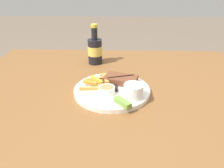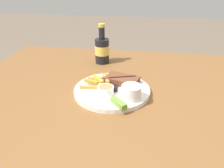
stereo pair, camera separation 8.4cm
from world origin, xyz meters
name	(u,v)px [view 1 (the left image)]	position (x,y,z in m)	size (l,w,h in m)	color
dining_table	(112,110)	(0.00, 0.00, 0.69)	(1.26, 1.04, 0.78)	brown
dinner_plate	(112,91)	(0.00, 0.00, 0.79)	(0.30, 0.30, 0.02)	silver
steak_portion	(121,79)	(0.03, 0.06, 0.81)	(0.15, 0.11, 0.03)	brown
fries_pile	(100,81)	(-0.05, 0.04, 0.81)	(0.15, 0.12, 0.02)	gold
coleslaw_cup	(133,90)	(0.08, -0.07, 0.82)	(0.07, 0.07, 0.05)	white
dipping_sauce_cup	(107,90)	(-0.02, -0.04, 0.81)	(0.06, 0.06, 0.03)	silver
pickle_spear	(122,102)	(0.04, -0.12, 0.81)	(0.06, 0.07, 0.02)	olive
fork_utensil	(92,87)	(-0.08, 0.01, 0.80)	(0.13, 0.02, 0.00)	#B7B7BC
knife_utensil	(115,84)	(0.01, 0.04, 0.80)	(0.03, 0.17, 0.01)	#B7B7BC
beer_bottle	(95,50)	(-0.10, 0.31, 0.85)	(0.07, 0.07, 0.20)	black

